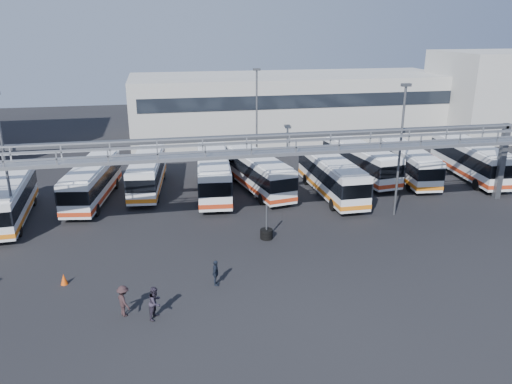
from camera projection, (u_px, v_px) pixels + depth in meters
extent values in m
plane|color=black|center=(265.00, 269.00, 30.58)|extent=(140.00, 140.00, 0.00)
cube|color=gray|center=(249.00, 153.00, 33.28)|extent=(50.00, 1.80, 0.22)
cube|color=gray|center=(251.00, 142.00, 32.19)|extent=(50.00, 0.10, 0.10)
cube|color=gray|center=(247.00, 137.00, 33.77)|extent=(50.00, 0.10, 0.10)
cube|color=#4C4F54|center=(239.00, 138.00, 36.93)|extent=(45.00, 0.50, 0.35)
cube|color=#9E9E99|center=(291.00, 105.00, 66.86)|extent=(42.00, 14.00, 8.00)
cube|color=#B2B2AD|center=(494.00, 94.00, 65.72)|extent=(14.00, 12.00, 11.00)
cylinder|color=#4C4F54|center=(6.00, 170.00, 33.40)|extent=(0.18, 0.18, 10.00)
cylinder|color=#4C4F54|center=(400.00, 153.00, 37.75)|extent=(0.18, 0.18, 10.00)
cube|color=#4C4F54|center=(406.00, 85.00, 36.13)|extent=(0.70, 0.35, 0.22)
cylinder|color=#4C4F54|center=(257.00, 121.00, 50.17)|extent=(0.18, 0.18, 10.00)
cube|color=#4C4F54|center=(257.00, 69.00, 48.55)|extent=(0.70, 0.35, 0.22)
cube|color=silver|center=(9.00, 200.00, 37.58)|extent=(2.91, 10.42, 2.58)
cube|color=black|center=(9.00, 196.00, 37.48)|extent=(2.97, 10.49, 1.03)
cube|color=orange|center=(11.00, 211.00, 37.87)|extent=(2.96, 10.48, 0.33)
cube|color=silver|center=(7.00, 183.00, 37.14)|extent=(2.62, 9.38, 0.15)
cylinder|color=black|center=(19.00, 230.00, 35.20)|extent=(0.33, 0.95, 0.94)
cylinder|color=black|center=(6.00, 202.00, 40.75)|extent=(0.33, 0.95, 0.94)
cylinder|color=black|center=(34.00, 200.00, 41.25)|extent=(0.33, 0.95, 0.94)
cube|color=silver|center=(92.00, 181.00, 41.80)|extent=(4.08, 10.94, 2.67)
cube|color=black|center=(92.00, 178.00, 41.70)|extent=(4.15, 11.01, 1.07)
cube|color=#B23315|center=(93.00, 192.00, 42.10)|extent=(4.13, 10.99, 0.34)
cube|color=silver|center=(90.00, 165.00, 41.35)|extent=(3.67, 9.84, 0.16)
cylinder|color=black|center=(68.00, 210.00, 38.93)|extent=(0.44, 1.01, 0.97)
cylinder|color=black|center=(96.00, 210.00, 39.02)|extent=(0.44, 1.01, 0.97)
cylinder|color=black|center=(92.00, 184.00, 45.40)|extent=(0.44, 1.01, 0.97)
cylinder|color=black|center=(116.00, 183.00, 45.49)|extent=(0.44, 1.01, 0.97)
cube|color=silver|center=(147.00, 172.00, 44.57)|extent=(3.46, 10.69, 2.63)
cube|color=black|center=(147.00, 169.00, 44.47)|extent=(3.52, 10.76, 1.05)
cube|color=orange|center=(148.00, 182.00, 44.87)|extent=(3.51, 10.75, 0.33)
cube|color=silver|center=(146.00, 157.00, 44.13)|extent=(3.11, 9.62, 0.15)
cylinder|color=black|center=(131.00, 198.00, 41.70)|extent=(0.38, 0.98, 0.95)
cylinder|color=black|center=(157.00, 197.00, 41.90)|extent=(0.38, 0.98, 0.95)
cylinder|color=black|center=(141.00, 175.00, 48.04)|extent=(0.38, 0.98, 0.95)
cylinder|color=black|center=(163.00, 174.00, 48.24)|extent=(0.38, 0.98, 0.95)
cube|color=silver|center=(213.00, 173.00, 43.60)|extent=(3.63, 11.66, 2.87)
cube|color=black|center=(213.00, 170.00, 43.50)|extent=(3.69, 11.73, 1.15)
cube|color=#B23315|center=(214.00, 184.00, 43.93)|extent=(3.68, 11.72, 0.37)
cube|color=silver|center=(213.00, 156.00, 43.12)|extent=(3.26, 10.50, 0.17)
cylinder|color=black|center=(200.00, 203.00, 40.46)|extent=(0.41, 1.07, 1.04)
cylinder|color=black|center=(230.00, 202.00, 40.71)|extent=(0.41, 1.07, 1.04)
cylinder|color=black|center=(200.00, 177.00, 47.38)|extent=(0.41, 1.07, 1.04)
cylinder|color=black|center=(225.00, 176.00, 47.63)|extent=(0.41, 1.07, 1.04)
cube|color=silver|center=(258.00, 172.00, 44.38)|extent=(4.39, 10.99, 2.68)
cube|color=black|center=(258.00, 169.00, 44.28)|extent=(4.46, 11.06, 1.07)
cube|color=#B23315|center=(258.00, 182.00, 44.69)|extent=(4.45, 11.04, 0.34)
cube|color=silver|center=(258.00, 157.00, 43.93)|extent=(3.95, 9.89, 0.16)
cylinder|color=black|center=(262.00, 199.00, 41.39)|extent=(0.47, 1.01, 0.97)
cylinder|color=black|center=(286.00, 196.00, 42.18)|extent=(0.47, 1.01, 0.97)
cylinder|color=black|center=(234.00, 177.00, 47.41)|extent=(0.47, 1.01, 0.97)
cylinder|color=black|center=(255.00, 174.00, 48.20)|extent=(0.47, 1.01, 0.97)
cube|color=silver|center=(332.00, 176.00, 43.16)|extent=(2.66, 11.08, 2.76)
cube|color=black|center=(332.00, 172.00, 43.05)|extent=(2.72, 11.14, 1.11)
cube|color=orange|center=(331.00, 186.00, 43.47)|extent=(2.71, 11.13, 0.35)
cube|color=silver|center=(332.00, 159.00, 42.69)|extent=(2.39, 9.97, 0.16)
cylinder|color=black|center=(333.00, 205.00, 40.08)|extent=(0.31, 1.01, 1.00)
cylinder|color=black|center=(359.00, 203.00, 40.53)|extent=(0.31, 1.01, 1.00)
cylinder|color=black|center=(306.00, 179.00, 46.63)|extent=(0.31, 1.01, 1.00)
cylinder|color=black|center=(329.00, 178.00, 47.08)|extent=(0.31, 1.01, 1.00)
cube|color=silver|center=(360.00, 160.00, 48.07)|extent=(3.88, 11.20, 2.74)
cube|color=black|center=(360.00, 157.00, 47.97)|extent=(3.94, 11.27, 1.10)
cube|color=#B23315|center=(359.00, 170.00, 48.38)|extent=(3.93, 11.25, 0.35)
cube|color=silver|center=(361.00, 146.00, 47.61)|extent=(3.49, 10.08, 0.16)
cylinder|color=black|center=(368.00, 185.00, 45.00)|extent=(0.42, 1.03, 1.00)
cylinder|color=black|center=(389.00, 183.00, 45.69)|extent=(0.42, 1.03, 1.00)
cylinder|color=black|center=(332.00, 165.00, 51.30)|extent=(0.42, 1.03, 1.00)
cylinder|color=black|center=(351.00, 163.00, 51.99)|extent=(0.42, 1.03, 1.00)
cube|color=silver|center=(408.00, 163.00, 47.60)|extent=(3.40, 10.61, 2.61)
cube|color=black|center=(408.00, 160.00, 47.50)|extent=(3.47, 10.67, 1.04)
cube|color=orange|center=(407.00, 172.00, 47.90)|extent=(3.45, 10.66, 0.33)
cube|color=silver|center=(409.00, 149.00, 47.16)|extent=(3.06, 9.54, 0.15)
cylinder|color=black|center=(409.00, 186.00, 44.76)|extent=(0.38, 0.97, 0.95)
cylinder|color=black|center=(432.00, 185.00, 44.96)|extent=(0.38, 0.97, 0.95)
cylinder|color=black|center=(384.00, 166.00, 51.05)|extent=(0.38, 0.97, 0.95)
cylinder|color=black|center=(404.00, 166.00, 51.25)|extent=(0.38, 0.97, 0.95)
cube|color=silver|center=(470.00, 159.00, 48.18)|extent=(3.66, 11.68, 2.87)
cube|color=black|center=(471.00, 156.00, 48.07)|extent=(3.72, 11.75, 1.15)
cube|color=#B23315|center=(469.00, 169.00, 48.51)|extent=(3.71, 11.74, 0.37)
cube|color=silver|center=(473.00, 144.00, 47.70)|extent=(3.29, 10.52, 0.17)
cylinder|color=black|center=(477.00, 185.00, 45.04)|extent=(0.41, 1.07, 1.04)
cylinder|color=black|center=(501.00, 184.00, 45.28)|extent=(0.41, 1.07, 1.04)
cylinder|color=black|center=(440.00, 163.00, 51.97)|extent=(0.41, 1.07, 1.04)
cylinder|color=black|center=(461.00, 163.00, 52.21)|extent=(0.41, 1.07, 1.04)
imported|color=#2A2432|center=(155.00, 303.00, 25.28)|extent=(0.99, 1.07, 1.76)
imported|color=#2C1D1F|center=(124.00, 301.00, 25.50)|extent=(1.06, 1.26, 1.69)
imported|color=#19202E|center=(216.00, 273.00, 28.51)|extent=(0.55, 0.96, 1.54)
cone|color=#D3480B|center=(64.00, 279.00, 28.73)|extent=(0.48, 0.48, 0.66)
cylinder|color=black|center=(266.00, 237.00, 34.93)|extent=(0.88, 0.88, 0.21)
cylinder|color=black|center=(266.00, 234.00, 34.86)|extent=(0.88, 0.88, 0.21)
cylinder|color=black|center=(266.00, 231.00, 34.79)|extent=(0.88, 0.88, 0.21)
cylinder|color=#4C4F54|center=(267.00, 222.00, 34.57)|extent=(0.13, 0.13, 2.52)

